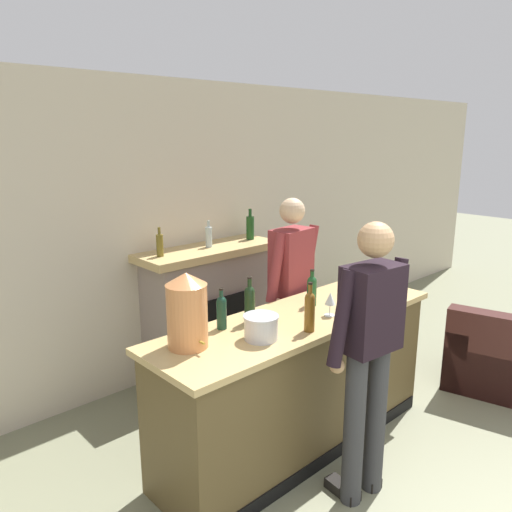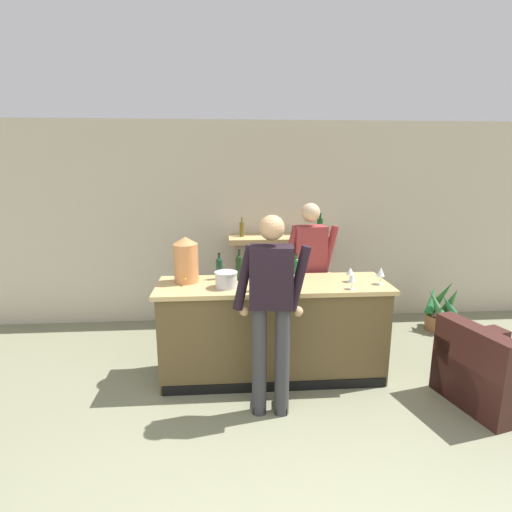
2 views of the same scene
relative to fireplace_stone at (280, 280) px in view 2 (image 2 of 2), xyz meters
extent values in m
cube|color=beige|center=(-0.49, 0.26, 0.74)|extent=(12.00, 0.07, 2.75)
cube|color=brown|center=(-0.26, -1.39, -0.15)|extent=(2.26, 0.63, 0.97)
cube|color=tan|center=(-0.26, -1.39, 0.36)|extent=(2.33, 0.70, 0.04)
cube|color=black|center=(-0.26, -1.71, -0.58)|extent=(2.22, 0.01, 0.10)
cube|color=gray|center=(0.00, 0.01, -0.05)|extent=(1.23, 0.44, 1.18)
cube|color=black|center=(0.00, -0.23, -0.20)|extent=(0.67, 0.02, 0.75)
cube|color=tan|center=(0.00, -0.01, 0.58)|extent=(1.39, 0.52, 0.07)
cylinder|color=brown|center=(-0.52, -0.01, 0.71)|extent=(0.06, 0.06, 0.19)
cylinder|color=brown|center=(-0.52, -0.01, 0.84)|extent=(0.02, 0.02, 0.06)
cylinder|color=#A9BCBE|center=(0.01, -0.01, 0.71)|extent=(0.06, 0.06, 0.19)
cylinder|color=#A9BCBE|center=(0.01, -0.01, 0.83)|extent=(0.02, 0.02, 0.06)
cylinder|color=#174017|center=(0.52, -0.01, 0.73)|extent=(0.08, 0.08, 0.23)
cylinder|color=#174017|center=(0.52, -0.01, 0.88)|extent=(0.03, 0.03, 0.08)
cube|color=#3C1C19|center=(1.76, -2.02, -0.42)|extent=(0.94, 0.95, 0.43)
cube|color=#3C1C19|center=(1.47, -2.09, -0.24)|extent=(0.37, 0.80, 0.78)
cube|color=#3C1C19|center=(1.68, -1.74, -0.35)|extent=(0.79, 0.38, 0.57)
cylinder|color=#97653C|center=(2.12, -0.37, -0.53)|extent=(0.36, 0.36, 0.21)
cylinder|color=#332319|center=(2.12, -0.37, -0.44)|extent=(0.32, 0.32, 0.02)
cone|color=#377C36|center=(2.25, -0.39, -0.21)|extent=(0.17, 0.38, 0.43)
cone|color=#367E33|center=(2.19, -0.26, -0.19)|extent=(0.34, 0.27, 0.46)
cone|color=#267939|center=(2.03, -0.30, -0.24)|extent=(0.31, 0.34, 0.38)
cone|color=#3B7440|center=(2.02, -0.42, -0.24)|extent=(0.25, 0.33, 0.37)
cone|color=#2C6F43|center=(2.16, -0.47, -0.25)|extent=(0.34, 0.24, 0.35)
cylinder|color=#353538|center=(-0.25, -2.06, -0.13)|extent=(0.13, 0.13, 1.01)
cube|color=black|center=(-0.25, -1.99, -0.60)|extent=(0.13, 0.25, 0.07)
cylinder|color=#353538|center=(-0.45, -2.04, -0.13)|extent=(0.13, 0.13, 1.01)
cube|color=black|center=(-0.44, -1.97, -0.60)|extent=(0.13, 0.25, 0.07)
cube|color=black|center=(-0.35, -2.05, 0.64)|extent=(0.38, 0.26, 0.52)
cylinder|color=black|center=(-0.12, -2.05, 0.62)|extent=(0.20, 0.08, 0.57)
sphere|color=tan|center=(-0.12, -2.03, 0.32)|extent=(0.09, 0.09, 0.09)
cylinder|color=black|center=(-0.58, -2.00, 0.62)|extent=(0.20, 0.08, 0.57)
sphere|color=tan|center=(-0.58, -1.98, 0.32)|extent=(0.09, 0.09, 0.09)
sphere|color=tan|center=(-0.35, -2.05, 1.05)|extent=(0.21, 0.21, 0.21)
cylinder|color=#2A211F|center=(0.11, -0.88, -0.16)|extent=(0.13, 0.13, 0.95)
cube|color=black|center=(0.12, -0.95, -0.60)|extent=(0.13, 0.25, 0.07)
cylinder|color=#2A211F|center=(0.31, -0.86, -0.16)|extent=(0.13, 0.13, 0.95)
cube|color=black|center=(0.32, -0.93, -0.60)|extent=(0.13, 0.25, 0.07)
cube|color=maroon|center=(0.21, -0.87, 0.59)|extent=(0.38, 0.26, 0.57)
cylinder|color=maroon|center=(-0.02, -0.92, 0.60)|extent=(0.20, 0.08, 0.57)
sphere|color=#D7B189|center=(-0.01, -0.94, 0.30)|extent=(0.09, 0.09, 0.09)
cylinder|color=maroon|center=(0.44, -0.87, 0.60)|extent=(0.20, 0.08, 0.57)
sphere|color=#D7B189|center=(0.44, -0.89, 0.30)|extent=(0.09, 0.09, 0.09)
sphere|color=#D7B189|center=(0.21, -0.87, 1.03)|extent=(0.21, 0.21, 0.21)
cylinder|color=#CF824B|center=(-1.13, -1.28, 0.58)|extent=(0.25, 0.25, 0.39)
cone|color=#CF824B|center=(-1.13, -1.28, 0.81)|extent=(0.25, 0.25, 0.07)
cylinder|color=#B29333|center=(-1.13, -1.42, 0.45)|extent=(0.02, 0.04, 0.02)
cylinder|color=silver|center=(-0.73, -1.50, 0.45)|extent=(0.21, 0.21, 0.14)
cylinder|color=silver|center=(-0.73, -1.50, 0.53)|extent=(0.22, 0.22, 0.01)
cylinder|color=#133426|center=(-0.80, -1.20, 0.48)|extent=(0.07, 0.07, 0.19)
sphere|color=#133426|center=(-0.80, -1.20, 0.57)|extent=(0.06, 0.06, 0.06)
cylinder|color=#133426|center=(-0.80, -1.20, 0.61)|extent=(0.03, 0.03, 0.07)
cylinder|color=black|center=(-0.80, -1.20, 0.65)|extent=(0.03, 0.03, 0.01)
cylinder|color=#1B4B23|center=(-0.02, -1.30, 0.48)|extent=(0.07, 0.07, 0.19)
sphere|color=#1B4B23|center=(-0.02, -1.30, 0.57)|extent=(0.07, 0.07, 0.07)
cylinder|color=#1B4B23|center=(-0.02, -1.30, 0.61)|extent=(0.03, 0.03, 0.07)
cylinder|color=black|center=(-0.02, -1.30, 0.66)|extent=(0.03, 0.03, 0.01)
cylinder|color=black|center=(-0.60, -1.24, 0.49)|extent=(0.07, 0.07, 0.23)
sphere|color=black|center=(-0.60, -1.24, 0.61)|extent=(0.07, 0.07, 0.07)
cylinder|color=black|center=(-0.60, -1.24, 0.65)|extent=(0.03, 0.03, 0.09)
cylinder|color=black|center=(-0.60, -1.24, 0.70)|extent=(0.03, 0.03, 0.01)
cylinder|color=brown|center=(-0.41, -1.62, 0.50)|extent=(0.07, 0.07, 0.23)
sphere|color=brown|center=(-0.41, -1.62, 0.61)|extent=(0.07, 0.07, 0.07)
cylinder|color=brown|center=(-0.41, -1.62, 0.66)|extent=(0.03, 0.03, 0.09)
cylinder|color=black|center=(-0.41, -1.62, 0.71)|extent=(0.03, 0.03, 0.01)
cylinder|color=silver|center=(0.53, -1.39, 0.38)|extent=(0.07, 0.07, 0.01)
cylinder|color=silver|center=(0.53, -1.39, 0.42)|extent=(0.01, 0.01, 0.07)
cone|color=silver|center=(0.53, -1.39, 0.49)|extent=(0.08, 0.08, 0.07)
cylinder|color=silver|center=(0.47, -1.63, 0.38)|extent=(0.07, 0.07, 0.01)
cylinder|color=silver|center=(0.47, -1.63, 0.42)|extent=(0.01, 0.01, 0.07)
cone|color=silver|center=(0.47, -1.63, 0.50)|extent=(0.07, 0.07, 0.07)
cylinder|color=silver|center=(-0.09, -1.53, 0.38)|extent=(0.07, 0.07, 0.01)
cylinder|color=silver|center=(-0.09, -1.53, 0.43)|extent=(0.01, 0.01, 0.08)
cone|color=silver|center=(-0.09, -1.53, 0.51)|extent=(0.07, 0.07, 0.09)
cylinder|color=silver|center=(0.80, -1.50, 0.38)|extent=(0.08, 0.08, 0.01)
cylinder|color=silver|center=(0.80, -1.50, 0.43)|extent=(0.01, 0.01, 0.08)
cone|color=silver|center=(0.80, -1.50, 0.51)|extent=(0.08, 0.08, 0.09)
camera|label=1|loc=(-2.74, -3.62, 1.64)|focal=35.00mm
camera|label=2|loc=(-0.72, -5.22, 1.56)|focal=28.00mm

